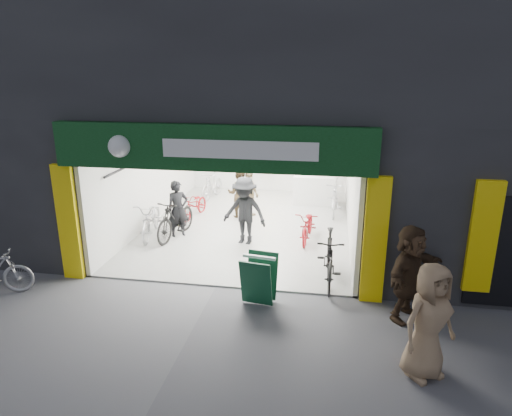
% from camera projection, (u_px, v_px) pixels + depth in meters
% --- Properties ---
extents(ground, '(60.00, 60.00, 0.00)m').
position_uv_depth(ground, '(216.00, 287.00, 9.84)').
color(ground, '#56565B').
rests_on(ground, ground).
extents(building, '(17.00, 10.27, 8.00)m').
position_uv_depth(building, '(286.00, 75.00, 13.10)').
color(building, '#232326').
rests_on(building, ground).
extents(bike_left_front, '(1.00, 2.06, 1.04)m').
position_uv_depth(bike_left_front, '(152.00, 219.00, 12.61)').
color(bike_left_front, '#B1B1B6').
rests_on(bike_left_front, ground).
extents(bike_left_midfront, '(0.89, 2.01, 1.17)m').
position_uv_depth(bike_left_midfront, '(175.00, 218.00, 12.47)').
color(bike_left_midfront, black).
rests_on(bike_left_midfront, ground).
extents(bike_left_midback, '(0.80, 1.66, 0.83)m').
position_uv_depth(bike_left_midback, '(195.00, 205.00, 14.19)').
color(bike_left_midback, maroon).
rests_on(bike_left_midback, ground).
extents(bike_left_back, '(0.75, 1.78, 1.04)m').
position_uv_depth(bike_left_back, '(212.00, 185.00, 16.17)').
color(bike_left_back, '#B6B6BB').
rests_on(bike_left_back, ground).
extents(bike_right_front, '(0.60, 1.95, 1.17)m').
position_uv_depth(bike_right_front, '(329.00, 258.00, 9.85)').
color(bike_right_front, black).
rests_on(bike_right_front, ground).
extents(bike_right_mid, '(0.70, 1.71, 0.88)m').
position_uv_depth(bike_right_mid, '(308.00, 225.00, 12.33)').
color(bike_right_mid, maroon).
rests_on(bike_right_mid, ground).
extents(bike_right_back, '(0.62, 1.92, 1.14)m').
position_uv_depth(bike_right_back, '(335.00, 197.00, 14.48)').
color(bike_right_back, '#A3A4A8').
rests_on(bike_right_back, ground).
extents(customer_a, '(0.70, 0.66, 1.60)m').
position_uv_depth(customer_a, '(178.00, 210.00, 12.47)').
color(customer_a, black).
rests_on(customer_a, ground).
extents(customer_b, '(0.76, 0.59, 1.56)m').
position_uv_depth(customer_b, '(239.00, 194.00, 14.11)').
color(customer_b, '#3A2C1A').
rests_on(customer_b, ground).
extents(customer_c, '(1.30, 0.92, 1.83)m').
position_uv_depth(customer_c, '(245.00, 211.00, 11.94)').
color(customer_c, black).
rests_on(customer_c, ground).
extents(customer_d, '(0.89, 0.87, 1.50)m').
position_uv_depth(customer_d, '(249.00, 193.00, 14.25)').
color(customer_d, olive).
rests_on(customer_d, ground).
extents(pedestrian_near, '(1.08, 0.99, 1.85)m').
position_uv_depth(pedestrian_near, '(429.00, 321.00, 6.79)').
color(pedestrian_near, '#8F7253').
rests_on(pedestrian_near, ground).
extents(pedestrian_far, '(1.44, 1.71, 1.85)m').
position_uv_depth(pedestrian_far, '(409.00, 273.00, 8.38)').
color(pedestrian_far, '#332417').
rests_on(pedestrian_far, ground).
extents(sandwich_board, '(0.72, 0.74, 0.98)m').
position_uv_depth(sandwich_board, '(259.00, 278.00, 9.05)').
color(sandwich_board, '#104026').
rests_on(sandwich_board, ground).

